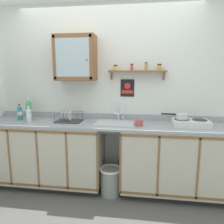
{
  "coord_description": "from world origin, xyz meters",
  "views": [
    {
      "loc": [
        0.5,
        -2.41,
        1.61
      ],
      "look_at": [
        0.09,
        0.48,
        1.08
      ],
      "focal_mm": 34.91,
      "sensor_mm": 36.0,
      "label": 1
    }
  ],
  "objects_px": {
    "warning_sign": "(127,88)",
    "trash_bin": "(111,181)",
    "bottle_water_clear_1": "(29,115)",
    "bottle_detergent_teal_2": "(20,113)",
    "mug": "(139,123)",
    "dish_rack": "(68,119)",
    "hot_plate_stove": "(191,123)",
    "sink": "(115,123)",
    "saucepan": "(181,116)",
    "wall_cabinet": "(75,58)",
    "bottle_soda_green_0": "(29,110)"
  },
  "relations": [
    {
      "from": "mug",
      "to": "hot_plate_stove",
      "type": "bearing_deg",
      "value": 9.26
    },
    {
      "from": "sink",
      "to": "warning_sign",
      "type": "relative_size",
      "value": 2.12
    },
    {
      "from": "sink",
      "to": "wall_cabinet",
      "type": "distance_m",
      "value": 1.04
    },
    {
      "from": "hot_plate_stove",
      "to": "wall_cabinet",
      "type": "bearing_deg",
      "value": 175.16
    },
    {
      "from": "sink",
      "to": "bottle_detergent_teal_2",
      "type": "relative_size",
      "value": 2.2
    },
    {
      "from": "hot_plate_stove",
      "to": "saucepan",
      "type": "relative_size",
      "value": 1.33
    },
    {
      "from": "hot_plate_stove",
      "to": "warning_sign",
      "type": "bearing_deg",
      "value": 162.69
    },
    {
      "from": "hot_plate_stove",
      "to": "dish_rack",
      "type": "bearing_deg",
      "value": 179.71
    },
    {
      "from": "sink",
      "to": "hot_plate_stove",
      "type": "bearing_deg",
      "value": -1.2
    },
    {
      "from": "saucepan",
      "to": "dish_rack",
      "type": "relative_size",
      "value": 0.98
    },
    {
      "from": "bottle_water_clear_1",
      "to": "dish_rack",
      "type": "xyz_separation_m",
      "value": [
        0.52,
        0.1,
        -0.06
      ]
    },
    {
      "from": "trash_bin",
      "to": "wall_cabinet",
      "type": "bearing_deg",
      "value": 151.27
    },
    {
      "from": "wall_cabinet",
      "to": "hot_plate_stove",
      "type": "bearing_deg",
      "value": -4.84
    },
    {
      "from": "bottle_detergent_teal_2",
      "to": "mug",
      "type": "distance_m",
      "value": 1.69
    },
    {
      "from": "bottle_detergent_teal_2",
      "to": "warning_sign",
      "type": "xyz_separation_m",
      "value": [
        1.51,
        0.24,
        0.35
      ]
    },
    {
      "from": "bottle_soda_green_0",
      "to": "saucepan",
      "type": "bearing_deg",
      "value": -0.84
    },
    {
      "from": "hot_plate_stove",
      "to": "trash_bin",
      "type": "height_order",
      "value": "hot_plate_stove"
    },
    {
      "from": "dish_rack",
      "to": "warning_sign",
      "type": "xyz_separation_m",
      "value": [
        0.79,
        0.25,
        0.42
      ]
    },
    {
      "from": "bottle_soda_green_0",
      "to": "dish_rack",
      "type": "xyz_separation_m",
      "value": [
        0.6,
        -0.05,
        -0.1
      ]
    },
    {
      "from": "trash_bin",
      "to": "warning_sign",
      "type": "bearing_deg",
      "value": 67.04
    },
    {
      "from": "saucepan",
      "to": "wall_cabinet",
      "type": "xyz_separation_m",
      "value": [
        -1.42,
        0.11,
        0.74
      ]
    },
    {
      "from": "bottle_water_clear_1",
      "to": "dish_rack",
      "type": "relative_size",
      "value": 0.63
    },
    {
      "from": "wall_cabinet",
      "to": "warning_sign",
      "type": "distance_m",
      "value": 0.82
    },
    {
      "from": "mug",
      "to": "trash_bin",
      "type": "distance_m",
      "value": 0.87
    },
    {
      "from": "warning_sign",
      "to": "wall_cabinet",
      "type": "bearing_deg",
      "value": -169.57
    },
    {
      "from": "bottle_water_clear_1",
      "to": "dish_rack",
      "type": "distance_m",
      "value": 0.54
    },
    {
      "from": "warning_sign",
      "to": "dish_rack",
      "type": "bearing_deg",
      "value": -162.37
    },
    {
      "from": "bottle_water_clear_1",
      "to": "warning_sign",
      "type": "xyz_separation_m",
      "value": [
        1.31,
        0.35,
        0.35
      ]
    },
    {
      "from": "hot_plate_stove",
      "to": "trash_bin",
      "type": "distance_m",
      "value": 1.29
    },
    {
      "from": "warning_sign",
      "to": "trash_bin",
      "type": "xyz_separation_m",
      "value": [
        -0.18,
        -0.42,
        -1.2
      ]
    },
    {
      "from": "bottle_water_clear_1",
      "to": "mug",
      "type": "bearing_deg",
      "value": -0.42
    },
    {
      "from": "dish_rack",
      "to": "wall_cabinet",
      "type": "bearing_deg",
      "value": 54.39
    },
    {
      "from": "bottle_detergent_teal_2",
      "to": "warning_sign",
      "type": "bearing_deg",
      "value": 9.12
    },
    {
      "from": "dish_rack",
      "to": "trash_bin",
      "type": "height_order",
      "value": "dish_rack"
    },
    {
      "from": "bottle_detergent_teal_2",
      "to": "dish_rack",
      "type": "relative_size",
      "value": 0.66
    },
    {
      "from": "sink",
      "to": "bottle_water_clear_1",
      "type": "distance_m",
      "value": 1.18
    },
    {
      "from": "bottle_water_clear_1",
      "to": "warning_sign",
      "type": "relative_size",
      "value": 0.91
    },
    {
      "from": "hot_plate_stove",
      "to": "saucepan",
      "type": "distance_m",
      "value": 0.14
    },
    {
      "from": "saucepan",
      "to": "trash_bin",
      "type": "xyz_separation_m",
      "value": [
        -0.89,
        -0.18,
        -0.87
      ]
    },
    {
      "from": "bottle_soda_green_0",
      "to": "mug",
      "type": "relative_size",
      "value": 2.55
    },
    {
      "from": "sink",
      "to": "saucepan",
      "type": "distance_m",
      "value": 0.86
    },
    {
      "from": "bottle_soda_green_0",
      "to": "warning_sign",
      "type": "relative_size",
      "value": 1.27
    },
    {
      "from": "wall_cabinet",
      "to": "bottle_detergent_teal_2",
      "type": "bearing_deg",
      "value": -172.03
    },
    {
      "from": "saucepan",
      "to": "wall_cabinet",
      "type": "relative_size",
      "value": 0.56
    },
    {
      "from": "hot_plate_stove",
      "to": "dish_rack",
      "type": "height_order",
      "value": "dish_rack"
    },
    {
      "from": "saucepan",
      "to": "bottle_soda_green_0",
      "type": "relative_size",
      "value": 1.12
    },
    {
      "from": "bottle_soda_green_0",
      "to": "bottle_water_clear_1",
      "type": "distance_m",
      "value": 0.17
    },
    {
      "from": "saucepan",
      "to": "trash_bin",
      "type": "relative_size",
      "value": 0.92
    },
    {
      "from": "saucepan",
      "to": "trash_bin",
      "type": "height_order",
      "value": "saucepan"
    },
    {
      "from": "mug",
      "to": "warning_sign",
      "type": "height_order",
      "value": "warning_sign"
    }
  ]
}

